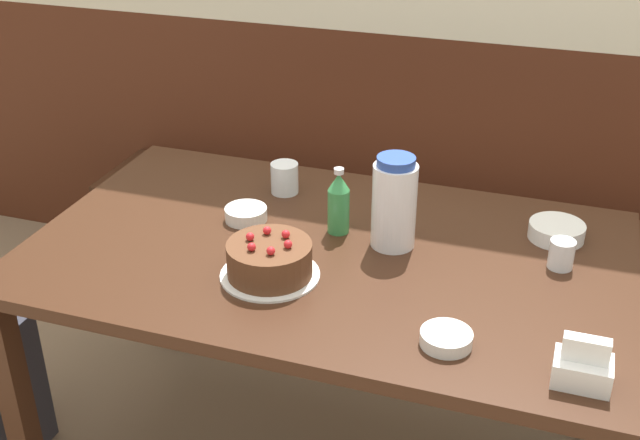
{
  "coord_description": "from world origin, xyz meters",
  "views": [
    {
      "loc": [
        0.54,
        -1.65,
        1.75
      ],
      "look_at": [
        -0.03,
        0.05,
        0.79
      ],
      "focal_mm": 45.0,
      "sensor_mm": 36.0,
      "label": 1
    }
  ],
  "objects_px": {
    "bowl_rice_small": "(246,214)",
    "water_pitcher": "(394,203)",
    "soju_bottle": "(338,202)",
    "bowl_side_dish": "(446,338)",
    "bowl_soup_white": "(557,231)",
    "napkin_holder": "(583,367)",
    "glass_tumbler_short": "(285,178)",
    "birthday_cake": "(270,260)",
    "glass_water_tall": "(561,254)",
    "bench_seat": "(397,264)"
  },
  "relations": [
    {
      "from": "bench_seat",
      "to": "glass_water_tall",
      "type": "bearing_deg",
      "value": -52.8
    },
    {
      "from": "bench_seat",
      "to": "soju_bottle",
      "type": "xyz_separation_m",
      "value": [
        -0.0,
        -0.73,
        0.6
      ]
    },
    {
      "from": "soju_bottle",
      "to": "bowl_rice_small",
      "type": "bearing_deg",
      "value": -175.82
    },
    {
      "from": "bowl_soup_white",
      "to": "bowl_side_dish",
      "type": "relative_size",
      "value": 1.29
    },
    {
      "from": "bowl_soup_white",
      "to": "bowl_rice_small",
      "type": "bearing_deg",
      "value": -168.55
    },
    {
      "from": "napkin_holder",
      "to": "bowl_rice_small",
      "type": "xyz_separation_m",
      "value": [
        -0.88,
        0.41,
        -0.02
      ]
    },
    {
      "from": "soju_bottle",
      "to": "bowl_side_dish",
      "type": "xyz_separation_m",
      "value": [
        0.36,
        -0.39,
        -0.07
      ]
    },
    {
      "from": "birthday_cake",
      "to": "bowl_soup_white",
      "type": "height_order",
      "value": "birthday_cake"
    },
    {
      "from": "glass_water_tall",
      "to": "glass_tumbler_short",
      "type": "height_order",
      "value": "glass_tumbler_short"
    },
    {
      "from": "bowl_rice_small",
      "to": "glass_tumbler_short",
      "type": "xyz_separation_m",
      "value": [
        0.04,
        0.19,
        0.03
      ]
    },
    {
      "from": "birthday_cake",
      "to": "glass_tumbler_short",
      "type": "relative_size",
      "value": 2.69
    },
    {
      "from": "water_pitcher",
      "to": "bowl_rice_small",
      "type": "height_order",
      "value": "water_pitcher"
    },
    {
      "from": "birthday_cake",
      "to": "water_pitcher",
      "type": "bearing_deg",
      "value": 45.18
    },
    {
      "from": "napkin_holder",
      "to": "bowl_soup_white",
      "type": "xyz_separation_m",
      "value": [
        -0.09,
        0.57,
        -0.02
      ]
    },
    {
      "from": "bench_seat",
      "to": "bowl_side_dish",
      "type": "height_order",
      "value": "bowl_side_dish"
    },
    {
      "from": "water_pitcher",
      "to": "napkin_holder",
      "type": "xyz_separation_m",
      "value": [
        0.48,
        -0.41,
        -0.08
      ]
    },
    {
      "from": "soju_bottle",
      "to": "glass_tumbler_short",
      "type": "bearing_deg",
      "value": 140.91
    },
    {
      "from": "bowl_rice_small",
      "to": "glass_tumbler_short",
      "type": "relative_size",
      "value": 1.28
    },
    {
      "from": "soju_bottle",
      "to": "bench_seat",
      "type": "bearing_deg",
      "value": 89.88
    },
    {
      "from": "bowl_soup_white",
      "to": "birthday_cake",
      "type": "bearing_deg",
      "value": -147.29
    },
    {
      "from": "birthday_cake",
      "to": "water_pitcher",
      "type": "distance_m",
      "value": 0.34
    },
    {
      "from": "water_pitcher",
      "to": "soju_bottle",
      "type": "distance_m",
      "value": 0.16
    },
    {
      "from": "napkin_holder",
      "to": "bowl_side_dish",
      "type": "distance_m",
      "value": 0.27
    },
    {
      "from": "napkin_holder",
      "to": "glass_water_tall",
      "type": "bearing_deg",
      "value": 98.85
    },
    {
      "from": "bowl_rice_small",
      "to": "glass_water_tall",
      "type": "relative_size",
      "value": 1.56
    },
    {
      "from": "bench_seat",
      "to": "bowl_soup_white",
      "type": "relative_size",
      "value": 16.28
    },
    {
      "from": "bowl_rice_small",
      "to": "water_pitcher",
      "type": "bearing_deg",
      "value": -0.5
    },
    {
      "from": "bowl_soup_white",
      "to": "glass_tumbler_short",
      "type": "distance_m",
      "value": 0.75
    },
    {
      "from": "napkin_holder",
      "to": "glass_tumbler_short",
      "type": "xyz_separation_m",
      "value": [
        -0.84,
        0.6,
        0.01
      ]
    },
    {
      "from": "birthday_cake",
      "to": "bowl_rice_small",
      "type": "relative_size",
      "value": 2.1
    },
    {
      "from": "birthday_cake",
      "to": "glass_water_tall",
      "type": "height_order",
      "value": "birthday_cake"
    },
    {
      "from": "water_pitcher",
      "to": "napkin_holder",
      "type": "height_order",
      "value": "water_pitcher"
    },
    {
      "from": "birthday_cake",
      "to": "soju_bottle",
      "type": "distance_m",
      "value": 0.28
    },
    {
      "from": "napkin_holder",
      "to": "glass_water_tall",
      "type": "distance_m",
      "value": 0.43
    },
    {
      "from": "napkin_holder",
      "to": "glass_tumbler_short",
      "type": "distance_m",
      "value": 1.03
    },
    {
      "from": "soju_bottle",
      "to": "bowl_soup_white",
      "type": "distance_m",
      "value": 0.56
    },
    {
      "from": "birthday_cake",
      "to": "glass_tumbler_short",
      "type": "bearing_deg",
      "value": 106.39
    },
    {
      "from": "glass_tumbler_short",
      "to": "bowl_side_dish",
      "type": "bearing_deg",
      "value": -44.72
    },
    {
      "from": "water_pitcher",
      "to": "bowl_rice_small",
      "type": "xyz_separation_m",
      "value": [
        -0.4,
        0.0,
        -0.1
      ]
    },
    {
      "from": "bench_seat",
      "to": "glass_tumbler_short",
      "type": "xyz_separation_m",
      "value": [
        -0.21,
        -0.56,
        0.56
      ]
    },
    {
      "from": "napkin_holder",
      "to": "bowl_side_dish",
      "type": "relative_size",
      "value": 1.01
    },
    {
      "from": "bowl_soup_white",
      "to": "glass_tumbler_short",
      "type": "height_order",
      "value": "glass_tumbler_short"
    },
    {
      "from": "bench_seat",
      "to": "glass_tumbler_short",
      "type": "bearing_deg",
      "value": -110.89
    },
    {
      "from": "soju_bottle",
      "to": "bowl_side_dish",
      "type": "relative_size",
      "value": 1.64
    },
    {
      "from": "bowl_soup_white",
      "to": "glass_water_tall",
      "type": "distance_m",
      "value": 0.14
    },
    {
      "from": "napkin_holder",
      "to": "bowl_soup_white",
      "type": "bearing_deg",
      "value": 98.56
    },
    {
      "from": "bowl_side_dish",
      "to": "water_pitcher",
      "type": "bearing_deg",
      "value": 119.14
    },
    {
      "from": "water_pitcher",
      "to": "bowl_rice_small",
      "type": "relative_size",
      "value": 2.13
    },
    {
      "from": "soju_bottle",
      "to": "bowl_rice_small",
      "type": "relative_size",
      "value": 1.59
    },
    {
      "from": "birthday_cake",
      "to": "soju_bottle",
      "type": "height_order",
      "value": "soju_bottle"
    }
  ]
}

